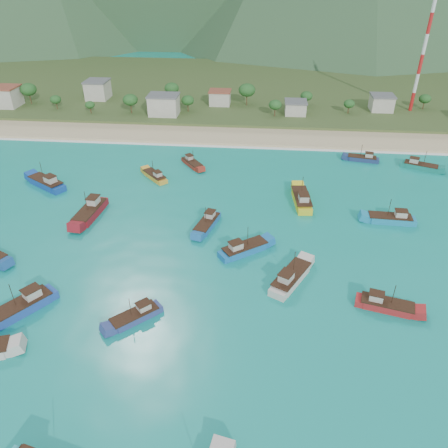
# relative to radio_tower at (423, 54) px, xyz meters

# --- Properties ---
(ground) EXTENTS (600.00, 600.00, 0.00)m
(ground) POSITION_rel_radio_tower_xyz_m (-61.88, -108.00, -21.82)
(ground) COLOR #0C8480
(ground) RESTS_ON ground
(beach) EXTENTS (400.00, 18.00, 1.20)m
(beach) POSITION_rel_radio_tower_xyz_m (-61.88, -29.00, -21.82)
(beach) COLOR beige
(beach) RESTS_ON ground
(land) EXTENTS (400.00, 110.00, 2.40)m
(land) POSITION_rel_radio_tower_xyz_m (-61.88, 32.00, -21.82)
(land) COLOR #385123
(land) RESTS_ON ground
(surf_line) EXTENTS (400.00, 2.50, 0.08)m
(surf_line) POSITION_rel_radio_tower_xyz_m (-61.88, -38.50, -21.82)
(surf_line) COLOR white
(surf_line) RESTS_ON ground
(village) EXTENTS (209.18, 28.04, 7.05)m
(village) POSITION_rel_radio_tower_xyz_m (-53.18, -4.99, -17.14)
(village) COLOR beige
(village) RESTS_ON ground
(vegetation) EXTENTS (274.28, 26.06, 8.76)m
(vegetation) POSITION_rel_radio_tower_xyz_m (-79.89, -5.01, -16.71)
(vegetation) COLOR #235623
(vegetation) RESTS_ON ground
(radio_tower) EXTENTS (1.20, 1.20, 40.44)m
(radio_tower) POSITION_rel_radio_tower_xyz_m (0.00, 0.00, 0.00)
(radio_tower) COLOR red
(radio_tower) RESTS_ON ground
(boat_1) EXTENTS (8.50, 8.15, 5.37)m
(boat_1) POSITION_rel_radio_tower_xyz_m (-74.99, -116.84, -21.24)
(boat_1) COLOR navy
(boat_1) RESTS_ON ground
(boat_2) EXTENTS (8.24, 8.61, 5.44)m
(boat_2) POSITION_rel_radio_tower_xyz_m (-83.99, -63.54, -21.23)
(boat_2) COLOR gold
(boat_2) RESTS_ON ground
(boat_3) EXTENTS (9.68, 11.45, 6.90)m
(boat_3) POSITION_rel_radio_tower_xyz_m (-94.86, -116.66, -20.96)
(boat_3) COLOR #2049A8
(boat_3) RESTS_ON ground
(boat_6) EXTENTS (10.84, 3.70, 6.32)m
(boat_6) POSITION_rel_radio_tower_xyz_m (-25.14, -80.84, -21.07)
(boat_6) COLOR #1683B0
(boat_6) RESTS_ON ground
(boat_7) EXTENTS (8.49, 11.69, 6.78)m
(boat_7) POSITION_rel_radio_tower_xyz_m (-48.70, -104.50, -20.98)
(boat_7) COLOR beige
(boat_7) RESTS_ON ground
(boat_9) EXTENTS (10.30, 5.27, 5.84)m
(boat_9) POSITION_rel_radio_tower_xyz_m (-32.58, -110.28, -21.15)
(boat_9) COLOR #A72021
(boat_9) RESTS_ON ground
(boat_11) EXTENTS (9.44, 4.33, 5.38)m
(boat_11) POSITION_rel_radio_tower_xyz_m (-25.44, -46.04, -21.24)
(boat_11) COLOR navy
(boat_11) RESTS_ON ground
(boat_13) EXTENTS (4.70, 12.33, 7.12)m
(boat_13) POSITION_rel_radio_tower_xyz_m (-44.93, -73.69, -20.92)
(boat_13) COLOR yellow
(boat_13) RESTS_ON ground
(boat_14) EXTENTS (10.44, 6.55, 5.94)m
(boat_14) POSITION_rel_radio_tower_xyz_m (-10.13, -50.27, -21.13)
(boat_14) COLOR #11796A
(boat_14) RESTS_ON ground
(boat_16) EXTENTS (4.89, 12.72, 7.34)m
(boat_16) POSITION_rel_radio_tower_xyz_m (-94.53, -84.45, -20.88)
(boat_16) COLOR maroon
(boat_16) RESTS_ON ground
(boat_19) EXTENTS (12.22, 9.49, 7.19)m
(boat_19) POSITION_rel_radio_tower_xyz_m (-111.31, -70.84, -20.91)
(boat_19) COLOR #12419A
(boat_19) RESTS_ON ground
(boat_20) EXTENTS (10.51, 8.85, 6.32)m
(boat_20) POSITION_rel_radio_tower_xyz_m (-57.91, -95.86, -21.07)
(boat_20) COLOR #1567AF
(boat_20) RESTS_ON ground
(boat_21) EXTENTS (5.45, 10.38, 5.88)m
(boat_21) POSITION_rel_radio_tower_xyz_m (-66.68, -86.67, -21.14)
(boat_21) COLOR #1E62A9
(boat_21) RESTS_ON ground
(boat_24) EXTENTS (7.49, 8.85, 5.33)m
(boat_24) POSITION_rel_radio_tower_xyz_m (-75.18, -54.07, -21.24)
(boat_24) COLOR maroon
(boat_24) RESTS_ON ground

